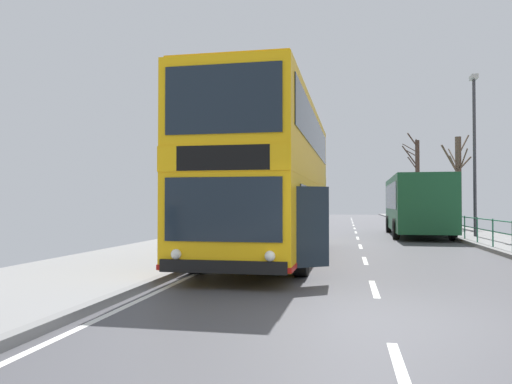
{
  "coord_description": "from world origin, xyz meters",
  "views": [
    {
      "loc": [
        -0.51,
        -7.25,
        1.62
      ],
      "look_at": [
        -2.73,
        4.99,
        1.92
      ],
      "focal_mm": 35.13,
      "sensor_mm": 36.0,
      "label": 1
    }
  ],
  "objects_px": {
    "background_bus_far_lane": "(416,204)",
    "street_lamp_far_side": "(474,142)",
    "bare_tree_far_00": "(417,178)",
    "double_decker_bus_main": "(272,179)",
    "bare_tree_far_01": "(458,179)"
  },
  "relations": [
    {
      "from": "double_decker_bus_main",
      "to": "bare_tree_far_00",
      "type": "bearing_deg",
      "value": 74.79
    },
    {
      "from": "double_decker_bus_main",
      "to": "street_lamp_far_side",
      "type": "distance_m",
      "value": 12.69
    },
    {
      "from": "background_bus_far_lane",
      "to": "street_lamp_far_side",
      "type": "distance_m",
      "value": 4.28
    },
    {
      "from": "background_bus_far_lane",
      "to": "street_lamp_far_side",
      "type": "height_order",
      "value": "street_lamp_far_side"
    },
    {
      "from": "bare_tree_far_01",
      "to": "street_lamp_far_side",
      "type": "bearing_deg",
      "value": -96.68
    },
    {
      "from": "double_decker_bus_main",
      "to": "bare_tree_far_01",
      "type": "relative_size",
      "value": 1.96
    },
    {
      "from": "street_lamp_far_side",
      "to": "bare_tree_far_01",
      "type": "distance_m",
      "value": 8.0
    },
    {
      "from": "double_decker_bus_main",
      "to": "street_lamp_far_side",
      "type": "height_order",
      "value": "street_lamp_far_side"
    },
    {
      "from": "background_bus_far_lane",
      "to": "bare_tree_far_00",
      "type": "xyz_separation_m",
      "value": [
        2.46,
        18.15,
        2.26
      ]
    },
    {
      "from": "street_lamp_far_side",
      "to": "double_decker_bus_main",
      "type": "bearing_deg",
      "value": -129.67
    },
    {
      "from": "street_lamp_far_side",
      "to": "bare_tree_far_00",
      "type": "xyz_separation_m",
      "value": [
        0.17,
        20.4,
        -0.58
      ]
    },
    {
      "from": "double_decker_bus_main",
      "to": "bare_tree_far_00",
      "type": "height_order",
      "value": "bare_tree_far_00"
    },
    {
      "from": "double_decker_bus_main",
      "to": "background_bus_far_lane",
      "type": "distance_m",
      "value": 13.2
    },
    {
      "from": "background_bus_far_lane",
      "to": "street_lamp_far_side",
      "type": "bearing_deg",
      "value": -44.46
    },
    {
      "from": "street_lamp_far_side",
      "to": "bare_tree_far_01",
      "type": "height_order",
      "value": "street_lamp_far_side"
    }
  ]
}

